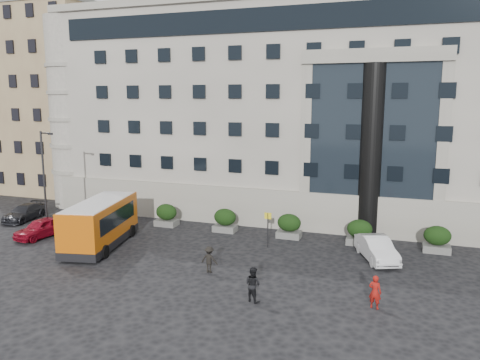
# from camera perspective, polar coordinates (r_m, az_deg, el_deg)

# --- Properties ---
(ground) EXTENTS (120.00, 120.00, 0.00)m
(ground) POSITION_cam_1_polar(r_m,az_deg,el_deg) (31.22, -9.09, -9.78)
(ground) COLOR black
(ground) RESTS_ON ground
(civic_building) EXTENTS (44.00, 24.00, 18.00)m
(civic_building) POSITION_cam_1_polar(r_m,az_deg,el_deg) (48.54, 9.54, 8.07)
(civic_building) COLOR gray
(civic_building) RESTS_ON ground
(entrance_column) EXTENTS (1.80, 1.80, 13.00)m
(entrance_column) POSITION_cam_1_polar(r_m,az_deg,el_deg) (36.43, 15.69, 3.32)
(entrance_column) COLOR black
(entrance_column) RESTS_ON ground
(apartment_near) EXTENTS (14.00, 14.00, 20.00)m
(apartment_near) POSITION_cam_1_polar(r_m,az_deg,el_deg) (59.57, -20.97, 8.84)
(apartment_near) COLOR #89704F
(apartment_near) RESTS_ON ground
(apartment_far) EXTENTS (13.00, 13.00, 22.00)m
(apartment_far) POSITION_cam_1_polar(r_m,az_deg,el_deg) (75.90, -13.98, 10.05)
(apartment_far) COLOR brown
(apartment_far) RESTS_ON ground
(hedge_a) EXTENTS (1.80, 1.26, 1.84)m
(hedge_a) POSITION_cam_1_polar(r_m,az_deg,el_deg) (39.35, -8.95, -4.21)
(hedge_a) COLOR #51524F
(hedge_a) RESTS_ON ground
(hedge_b) EXTENTS (1.80, 1.26, 1.84)m
(hedge_b) POSITION_cam_1_polar(r_m,az_deg,el_deg) (37.25, -1.84, -4.90)
(hedge_b) COLOR #51524F
(hedge_b) RESTS_ON ground
(hedge_c) EXTENTS (1.80, 1.26, 1.84)m
(hedge_c) POSITION_cam_1_polar(r_m,az_deg,el_deg) (35.80, 6.01, -5.57)
(hedge_c) COLOR #51524F
(hedge_c) RESTS_ON ground
(hedge_d) EXTENTS (1.80, 1.26, 1.84)m
(hedge_d) POSITION_cam_1_polar(r_m,az_deg,el_deg) (35.06, 14.36, -6.16)
(hedge_d) COLOR #51524F
(hedge_d) RESTS_ON ground
(hedge_e) EXTENTS (1.80, 1.26, 1.84)m
(hedge_e) POSITION_cam_1_polar(r_m,az_deg,el_deg) (35.09, 22.90, -6.63)
(hedge_e) COLOR #51524F
(hedge_e) RESTS_ON ground
(street_lamp) EXTENTS (1.16, 0.18, 8.00)m
(street_lamp) POSITION_cam_1_polar(r_m,az_deg,el_deg) (39.29, -22.72, 0.23)
(street_lamp) COLOR #262628
(street_lamp) RESTS_ON ground
(bus_stop_sign) EXTENTS (0.50, 0.08, 2.52)m
(bus_stop_sign) POSITION_cam_1_polar(r_m,az_deg,el_deg) (33.18, 3.42, -5.34)
(bus_stop_sign) COLOR #262628
(bus_stop_sign) RESTS_ON ground
(minibus) EXTENTS (4.20, 8.19, 3.26)m
(minibus) POSITION_cam_1_polar(r_m,az_deg,el_deg) (34.85, -16.65, -4.89)
(minibus) COLOR #C35609
(minibus) RESTS_ON ground
(red_truck) EXTENTS (2.80, 4.92, 2.50)m
(red_truck) POSITION_cam_1_polar(r_m,az_deg,el_deg) (48.14, -15.58, -1.43)
(red_truck) COLOR maroon
(red_truck) RESTS_ON ground
(parked_car_a) EXTENTS (2.39, 4.48, 1.45)m
(parked_car_a) POSITION_cam_1_polar(r_m,az_deg,el_deg) (38.88, -23.04, -5.38)
(parked_car_a) COLOR maroon
(parked_car_a) RESTS_ON ground
(parked_car_b) EXTENTS (1.41, 3.75, 1.22)m
(parked_car_b) POSITION_cam_1_polar(r_m,az_deg,el_deg) (40.12, -21.42, -4.98)
(parked_car_b) COLOR black
(parked_car_b) RESTS_ON ground
(parked_car_c) EXTENTS (2.39, 4.74, 1.32)m
(parked_car_c) POSITION_cam_1_polar(r_m,az_deg,el_deg) (44.84, -24.80, -3.62)
(parked_car_c) COLOR black
(parked_car_c) RESTS_ON ground
(parked_car_d) EXTENTS (2.90, 5.47, 1.47)m
(parked_car_d) POSITION_cam_1_polar(r_m,az_deg,el_deg) (49.98, -12.18, -1.52)
(parked_car_d) COLOR black
(parked_car_d) RESTS_ON ground
(white_taxi) EXTENTS (3.28, 4.93, 1.54)m
(white_taxi) POSITION_cam_1_polar(r_m,az_deg,el_deg) (32.16, 16.31, -8.02)
(white_taxi) COLOR silver
(white_taxi) RESTS_ON ground
(pedestrian_a) EXTENTS (0.72, 0.56, 1.74)m
(pedestrian_a) POSITION_cam_1_polar(r_m,az_deg,el_deg) (25.06, 16.13, -12.98)
(pedestrian_a) COLOR maroon
(pedestrian_a) RESTS_ON ground
(pedestrian_b) EXTENTS (1.11, 1.01, 1.86)m
(pedestrian_b) POSITION_cam_1_polar(r_m,az_deg,el_deg) (24.90, 1.58, -12.58)
(pedestrian_b) COLOR black
(pedestrian_b) RESTS_ON ground
(pedestrian_c) EXTENTS (1.09, 0.67, 1.63)m
(pedestrian_c) POSITION_cam_1_polar(r_m,az_deg,el_deg) (28.82, -3.76, -9.64)
(pedestrian_c) COLOR black
(pedestrian_c) RESTS_ON ground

